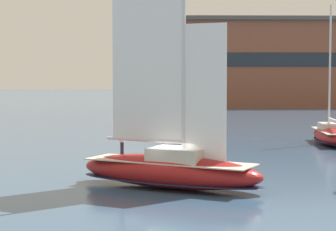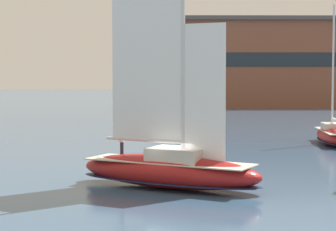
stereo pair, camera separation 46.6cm
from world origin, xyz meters
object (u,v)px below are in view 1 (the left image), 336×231
at_px(sailboat_moored_mid_channel, 167,117).
at_px(tree_shore_left, 195,58).
at_px(sailboat_main, 170,167).
at_px(sailboat_moored_far_slip, 330,135).

bearing_deg(sailboat_moored_mid_channel, tree_shore_left, 81.15).
xyz_separation_m(tree_shore_left, sailboat_main, (-6.76, -81.47, -7.52)).
bearing_deg(sailboat_moored_mid_channel, sailboat_moored_far_slip, -58.83).
bearing_deg(tree_shore_left, sailboat_moored_far_slip, -82.51).
relative_size(tree_shore_left, sailboat_main, 0.83).
bearing_deg(sailboat_moored_mid_channel, sailboat_main, -91.20).
xyz_separation_m(tree_shore_left, sailboat_moored_far_slip, (7.91, -60.22, -7.86)).
relative_size(sailboat_main, sailboat_moored_far_slip, 1.23).
height_order(sailboat_main, sailboat_moored_mid_channel, sailboat_main).
xyz_separation_m(sailboat_moored_mid_channel, sailboat_moored_far_slip, (13.75, -22.73, 0.02)).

